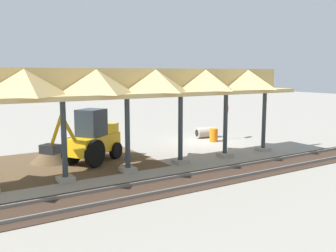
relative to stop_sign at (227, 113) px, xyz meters
name	(u,v)px	position (x,y,z in m)	size (l,w,h in m)	color
ground_plane	(202,142)	(2.05, -0.14, -1.84)	(120.00, 120.00, 0.00)	gray
dirt_work_zone	(73,162)	(11.41, 0.86, -1.84)	(8.03, 7.00, 0.01)	brown
platform_canopy	(127,84)	(9.77, 4.18, 2.31)	(19.31, 3.20, 4.90)	#9E998E
rail_tracks	(287,163)	(2.05, 7.13, -1.82)	(60.00, 2.58, 0.15)	slate
stop_sign	(227,113)	(0.00, 0.00, 0.00)	(0.63, 0.47, 2.55)	gray
backhoe	(92,139)	(10.51, 1.49, -0.58)	(4.96, 3.89, 2.82)	#EAB214
dirt_mound	(51,162)	(12.42, 0.32, -1.84)	(4.13, 4.13, 1.93)	brown
concrete_pipe	(206,132)	(0.84, -1.29, -1.46)	(1.59, 0.97, 0.77)	#9E9384
traffic_barrel	(214,135)	(1.34, 0.22, -1.39)	(0.56, 0.56, 0.90)	orange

